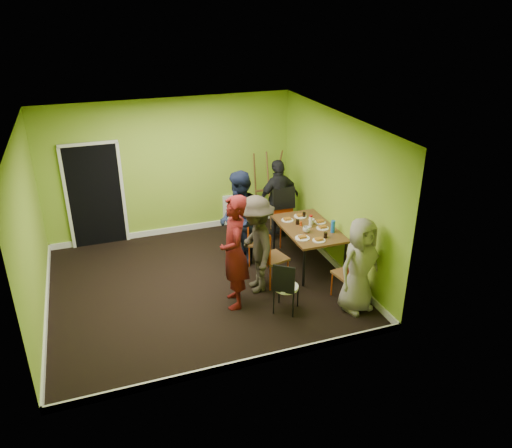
{
  "coord_description": "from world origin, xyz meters",
  "views": [
    {
      "loc": [
        -1.57,
        -7.28,
        4.56
      ],
      "look_at": [
        1.01,
        0.0,
        1.0
      ],
      "focal_mm": 35.0,
      "sensor_mm": 36.0,
      "label": 1
    }
  ],
  "objects_px": {
    "chair_left_far": "(255,238)",
    "easel": "(266,188)",
    "person_standing": "(234,252)",
    "person_back_end": "(278,199)",
    "orange_bottle": "(301,224)",
    "person_left_near": "(256,245)",
    "person_left_far": "(240,220)",
    "blue_bottle": "(333,227)",
    "thermos": "(311,222)",
    "dining_table": "(309,230)",
    "chair_back_end": "(284,204)",
    "chair_front_end": "(351,271)",
    "chair_bentwood": "(285,285)",
    "chair_left_near": "(269,254)",
    "person_front_end": "(360,265)"
  },
  "relations": [
    {
      "from": "blue_bottle",
      "to": "person_left_far",
      "type": "height_order",
      "value": "person_left_far"
    },
    {
      "from": "dining_table",
      "to": "easel",
      "type": "relative_size",
      "value": 0.91
    },
    {
      "from": "chair_back_end",
      "to": "blue_bottle",
      "type": "xyz_separation_m",
      "value": [
        0.33,
        -1.44,
        0.08
      ]
    },
    {
      "from": "chair_back_end",
      "to": "person_front_end",
      "type": "distance_m",
      "value": 2.69
    },
    {
      "from": "chair_back_end",
      "to": "orange_bottle",
      "type": "xyz_separation_m",
      "value": [
        -0.08,
        -1.0,
        0.01
      ]
    },
    {
      "from": "dining_table",
      "to": "orange_bottle",
      "type": "relative_size",
      "value": 18.74
    },
    {
      "from": "chair_front_end",
      "to": "easel",
      "type": "bearing_deg",
      "value": 85.0
    },
    {
      "from": "dining_table",
      "to": "thermos",
      "type": "xyz_separation_m",
      "value": [
        0.04,
        0.0,
        0.15
      ]
    },
    {
      "from": "person_standing",
      "to": "person_back_end",
      "type": "bearing_deg",
      "value": 152.42
    },
    {
      "from": "person_left_far",
      "to": "person_standing",
      "type": "bearing_deg",
      "value": -19.31
    },
    {
      "from": "person_standing",
      "to": "person_back_end",
      "type": "xyz_separation_m",
      "value": [
        1.57,
        2.08,
        -0.11
      ]
    },
    {
      "from": "dining_table",
      "to": "chair_bentwood",
      "type": "bearing_deg",
      "value": -127.25
    },
    {
      "from": "easel",
      "to": "person_left_near",
      "type": "relative_size",
      "value": 0.98
    },
    {
      "from": "blue_bottle",
      "to": "chair_bentwood",
      "type": "bearing_deg",
      "value": -143.27
    },
    {
      "from": "chair_front_end",
      "to": "person_back_end",
      "type": "bearing_deg",
      "value": 85.83
    },
    {
      "from": "chair_left_near",
      "to": "dining_table",
      "type": "bearing_deg",
      "value": 100.67
    },
    {
      "from": "person_standing",
      "to": "thermos",
      "type": "bearing_deg",
      "value": 125.07
    },
    {
      "from": "chair_left_far",
      "to": "person_front_end",
      "type": "bearing_deg",
      "value": 52.11
    },
    {
      "from": "chair_back_end",
      "to": "person_back_end",
      "type": "relative_size",
      "value": 0.67
    },
    {
      "from": "chair_bentwood",
      "to": "person_left_far",
      "type": "bearing_deg",
      "value": 133.15
    },
    {
      "from": "thermos",
      "to": "person_back_end",
      "type": "height_order",
      "value": "person_back_end"
    },
    {
      "from": "dining_table",
      "to": "chair_left_far",
      "type": "bearing_deg",
      "value": 157.82
    },
    {
      "from": "dining_table",
      "to": "thermos",
      "type": "distance_m",
      "value": 0.16
    },
    {
      "from": "chair_bentwood",
      "to": "person_standing",
      "type": "height_order",
      "value": "person_standing"
    },
    {
      "from": "dining_table",
      "to": "person_standing",
      "type": "xyz_separation_m",
      "value": [
        -1.65,
        -0.8,
        0.24
      ]
    },
    {
      "from": "chair_front_end",
      "to": "easel",
      "type": "relative_size",
      "value": 0.58
    },
    {
      "from": "chair_left_far",
      "to": "easel",
      "type": "height_order",
      "value": "easel"
    },
    {
      "from": "easel",
      "to": "blue_bottle",
      "type": "distance_m",
      "value": 2.31
    },
    {
      "from": "chair_left_far",
      "to": "blue_bottle",
      "type": "bearing_deg",
      "value": 84.18
    },
    {
      "from": "dining_table",
      "to": "chair_left_near",
      "type": "distance_m",
      "value": 1.03
    },
    {
      "from": "chair_front_end",
      "to": "orange_bottle",
      "type": "bearing_deg",
      "value": 90.64
    },
    {
      "from": "chair_front_end",
      "to": "chair_bentwood",
      "type": "distance_m",
      "value": 1.12
    },
    {
      "from": "blue_bottle",
      "to": "person_standing",
      "type": "distance_m",
      "value": 2.01
    },
    {
      "from": "chair_back_end",
      "to": "thermos",
      "type": "bearing_deg",
      "value": 96.41
    },
    {
      "from": "dining_table",
      "to": "chair_back_end",
      "type": "distance_m",
      "value": 1.11
    },
    {
      "from": "chair_left_far",
      "to": "easel",
      "type": "distance_m",
      "value": 1.8
    },
    {
      "from": "chair_front_end",
      "to": "person_left_near",
      "type": "distance_m",
      "value": 1.59
    },
    {
      "from": "orange_bottle",
      "to": "person_left_near",
      "type": "xyz_separation_m",
      "value": [
        -1.08,
        -0.6,
        0.05
      ]
    },
    {
      "from": "person_standing",
      "to": "person_left_near",
      "type": "height_order",
      "value": "person_standing"
    },
    {
      "from": "blue_bottle",
      "to": "person_left_far",
      "type": "distance_m",
      "value": 1.66
    },
    {
      "from": "chair_left_near",
      "to": "blue_bottle",
      "type": "relative_size",
      "value": 4.69
    },
    {
      "from": "person_back_end",
      "to": "person_left_near",
      "type": "bearing_deg",
      "value": 44.35
    },
    {
      "from": "blue_bottle",
      "to": "chair_left_far",
      "type": "bearing_deg",
      "value": 149.98
    },
    {
      "from": "chair_back_end",
      "to": "chair_bentwood",
      "type": "distance_m",
      "value": 2.61
    },
    {
      "from": "person_front_end",
      "to": "person_left_far",
      "type": "bearing_deg",
      "value": 108.87
    },
    {
      "from": "chair_front_end",
      "to": "person_back_end",
      "type": "distance_m",
      "value": 2.63
    },
    {
      "from": "orange_bottle",
      "to": "chair_left_far",
      "type": "bearing_deg",
      "value": 161.79
    },
    {
      "from": "person_left_near",
      "to": "blue_bottle",
      "type": "bearing_deg",
      "value": 100.53
    },
    {
      "from": "chair_left_near",
      "to": "chair_back_end",
      "type": "xyz_separation_m",
      "value": [
        0.91,
        1.54,
        0.19
      ]
    },
    {
      "from": "chair_left_far",
      "to": "chair_back_end",
      "type": "bearing_deg",
      "value": 154.39
    }
  ]
}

